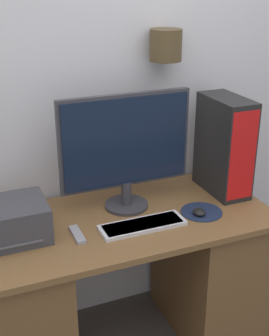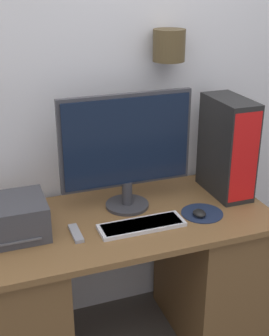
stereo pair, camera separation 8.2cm
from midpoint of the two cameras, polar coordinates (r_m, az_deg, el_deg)
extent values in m
cube|color=silver|center=(2.37, -3.99, 10.51)|extent=(6.40, 0.05, 2.70)
cylinder|color=#4C3D23|center=(2.36, 5.26, 14.67)|extent=(0.16, 0.16, 0.15)
cube|color=brown|center=(2.23, -0.70, -6.52)|extent=(1.45, 0.68, 0.03)
cube|color=brown|center=(2.36, -13.01, -16.74)|extent=(0.41, 0.62, 0.75)
cube|color=brown|center=(2.62, 10.20, -11.92)|extent=(0.41, 0.62, 0.75)
cylinder|color=#333338|center=(2.32, 0.12, -4.52)|extent=(0.21, 0.21, 0.02)
cylinder|color=#333338|center=(2.29, 0.12, -3.04)|extent=(0.05, 0.05, 0.12)
cube|color=#333338|center=(2.20, 0.05, 3.35)|extent=(0.65, 0.03, 0.45)
cube|color=black|center=(2.18, 0.20, 3.21)|extent=(0.61, 0.01, 0.42)
cube|color=silver|center=(2.15, 1.98, -7.02)|extent=(0.40, 0.13, 0.02)
cube|color=white|center=(2.14, 1.98, -6.89)|extent=(0.37, 0.11, 0.01)
cylinder|color=#19233D|center=(2.29, 9.26, -5.47)|extent=(0.20, 0.20, 0.00)
ellipsoid|color=black|center=(2.25, 8.95, -5.47)|extent=(0.06, 0.07, 0.03)
cube|color=black|center=(2.43, 12.16, 2.53)|extent=(0.16, 0.33, 0.50)
cube|color=red|center=(2.31, 14.25, 1.19)|extent=(0.15, 0.01, 0.45)
cube|color=#38383D|center=(2.11, -13.77, -5.98)|extent=(0.31, 0.27, 0.16)
cube|color=#515156|center=(2.07, -13.36, -8.10)|extent=(0.22, 0.12, 0.01)
cube|color=gray|center=(2.10, -6.04, -7.93)|extent=(0.04, 0.15, 0.02)
camera|label=1|loc=(0.04, -88.90, 0.47)|focal=50.00mm
camera|label=2|loc=(0.04, 91.10, -0.47)|focal=50.00mm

